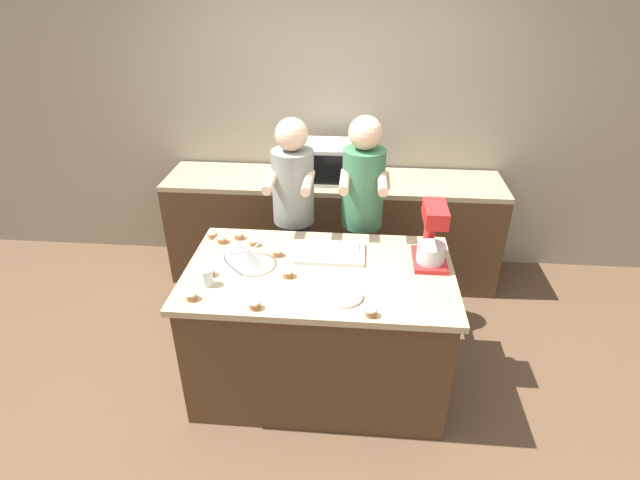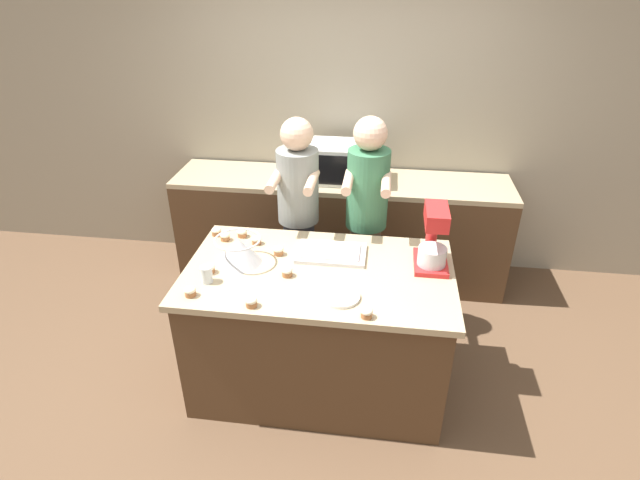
{
  "view_description": "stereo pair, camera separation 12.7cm",
  "coord_description": "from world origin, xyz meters",
  "px_view_note": "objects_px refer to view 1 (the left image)",
  "views": [
    {
      "loc": [
        0.22,
        -2.51,
        2.5
      ],
      "look_at": [
        0.0,
        0.05,
        1.06
      ],
      "focal_mm": 28.0,
      "sensor_mm": 36.0,
      "label": 1
    },
    {
      "loc": [
        0.35,
        -2.5,
        2.5
      ],
      "look_at": [
        0.0,
        0.05,
        1.06
      ],
      "focal_mm": 28.0,
      "sensor_mm": 36.0,
      "label": 2
    }
  ],
  "objects_px": {
    "mixing_bowl": "(238,252)",
    "cupcake_9": "(192,295)",
    "stand_mixer": "(432,238)",
    "microwave_oven": "(336,162)",
    "cupcake_4": "(254,241)",
    "cupcake_7": "(255,304)",
    "person_right": "(362,220)",
    "cupcake_1": "(213,234)",
    "drinking_glass": "(207,277)",
    "person_left": "(294,219)",
    "cupcake_8": "(222,239)",
    "cupcake_6": "(371,311)",
    "cupcake_2": "(209,271)",
    "cupcake_0": "(288,273)",
    "cupcake_3": "(277,252)",
    "baking_tray": "(330,252)",
    "small_plate": "(343,296)",
    "cupcake_5": "(239,235)"
  },
  "relations": [
    {
      "from": "cupcake_0",
      "to": "cupcake_8",
      "type": "distance_m",
      "value": 0.61
    },
    {
      "from": "cupcake_4",
      "to": "cupcake_7",
      "type": "distance_m",
      "value": 0.68
    },
    {
      "from": "cupcake_1",
      "to": "cupcake_7",
      "type": "distance_m",
      "value": 0.86
    },
    {
      "from": "cupcake_6",
      "to": "cupcake_9",
      "type": "height_order",
      "value": "same"
    },
    {
      "from": "baking_tray",
      "to": "microwave_oven",
      "type": "relative_size",
      "value": 0.8
    },
    {
      "from": "baking_tray",
      "to": "cupcake_1",
      "type": "bearing_deg",
      "value": 169.12
    },
    {
      "from": "cupcake_4",
      "to": "cupcake_8",
      "type": "bearing_deg",
      "value": 174.9
    },
    {
      "from": "cupcake_6",
      "to": "microwave_oven",
      "type": "bearing_deg",
      "value": 99.31
    },
    {
      "from": "mixing_bowl",
      "to": "microwave_oven",
      "type": "bearing_deg",
      "value": 68.64
    },
    {
      "from": "cupcake_2",
      "to": "cupcake_7",
      "type": "distance_m",
      "value": 0.44
    },
    {
      "from": "person_left",
      "to": "cupcake_9",
      "type": "height_order",
      "value": "person_left"
    },
    {
      "from": "cupcake_2",
      "to": "cupcake_7",
      "type": "xyz_separation_m",
      "value": [
        0.33,
        -0.29,
        0.0
      ]
    },
    {
      "from": "stand_mixer",
      "to": "cupcake_7",
      "type": "distance_m",
      "value": 1.13
    },
    {
      "from": "person_left",
      "to": "cupcake_3",
      "type": "bearing_deg",
      "value": -93.33
    },
    {
      "from": "cupcake_6",
      "to": "cupcake_8",
      "type": "distance_m",
      "value": 1.2
    },
    {
      "from": "person_right",
      "to": "drinking_glass",
      "type": "bearing_deg",
      "value": -133.85
    },
    {
      "from": "stand_mixer",
      "to": "cupcake_6",
      "type": "height_order",
      "value": "stand_mixer"
    },
    {
      "from": "mixing_bowl",
      "to": "cupcake_6",
      "type": "relative_size",
      "value": 4.43
    },
    {
      "from": "cupcake_0",
      "to": "cupcake_1",
      "type": "distance_m",
      "value": 0.71
    },
    {
      "from": "stand_mixer",
      "to": "cupcake_2",
      "type": "relative_size",
      "value": 6.08
    },
    {
      "from": "person_right",
      "to": "cupcake_4",
      "type": "relative_size",
      "value": 25.54
    },
    {
      "from": "cupcake_1",
      "to": "cupcake_3",
      "type": "distance_m",
      "value": 0.51
    },
    {
      "from": "mixing_bowl",
      "to": "cupcake_9",
      "type": "distance_m",
      "value": 0.42
    },
    {
      "from": "microwave_oven",
      "to": "drinking_glass",
      "type": "bearing_deg",
      "value": -112.4
    },
    {
      "from": "person_left",
      "to": "microwave_oven",
      "type": "height_order",
      "value": "person_left"
    },
    {
      "from": "drinking_glass",
      "to": "cupcake_7",
      "type": "relative_size",
      "value": 1.56
    },
    {
      "from": "baking_tray",
      "to": "cupcake_8",
      "type": "bearing_deg",
      "value": 172.53
    },
    {
      "from": "person_right",
      "to": "cupcake_7",
      "type": "relative_size",
      "value": 25.54
    },
    {
      "from": "stand_mixer",
      "to": "cupcake_3",
      "type": "relative_size",
      "value": 6.08
    },
    {
      "from": "cupcake_2",
      "to": "cupcake_8",
      "type": "relative_size",
      "value": 1.0
    },
    {
      "from": "baking_tray",
      "to": "microwave_oven",
      "type": "xyz_separation_m",
      "value": [
        -0.03,
        1.16,
        0.17
      ]
    },
    {
      "from": "small_plate",
      "to": "cupcake_7",
      "type": "bearing_deg",
      "value": -163.12
    },
    {
      "from": "cupcake_3",
      "to": "cupcake_8",
      "type": "bearing_deg",
      "value": 160.89
    },
    {
      "from": "stand_mixer",
      "to": "cupcake_9",
      "type": "relative_size",
      "value": 6.08
    },
    {
      "from": "cupcake_4",
      "to": "cupcake_9",
      "type": "distance_m",
      "value": 0.65
    },
    {
      "from": "cupcake_1",
      "to": "cupcake_0",
      "type": "bearing_deg",
      "value": -36.92
    },
    {
      "from": "stand_mixer",
      "to": "microwave_oven",
      "type": "xyz_separation_m",
      "value": [
        -0.65,
        1.2,
        0.02
      ]
    },
    {
      "from": "cupcake_1",
      "to": "cupcake_4",
      "type": "xyz_separation_m",
      "value": [
        0.3,
        -0.08,
        0.0
      ]
    },
    {
      "from": "cupcake_1",
      "to": "cupcake_2",
      "type": "relative_size",
      "value": 1.0
    },
    {
      "from": "baking_tray",
      "to": "cupcake_1",
      "type": "relative_size",
      "value": 6.76
    },
    {
      "from": "person_left",
      "to": "mixing_bowl",
      "type": "relative_size",
      "value": 5.68
    },
    {
      "from": "baking_tray",
      "to": "cupcake_7",
      "type": "bearing_deg",
      "value": -121.53
    },
    {
      "from": "drinking_glass",
      "to": "small_plate",
      "type": "bearing_deg",
      "value": -3.99
    },
    {
      "from": "microwave_oven",
      "to": "cupcake_3",
      "type": "height_order",
      "value": "microwave_oven"
    },
    {
      "from": "small_plate",
      "to": "cupcake_5",
      "type": "distance_m",
      "value": 0.94
    },
    {
      "from": "drinking_glass",
      "to": "cupcake_6",
      "type": "height_order",
      "value": "drinking_glass"
    },
    {
      "from": "person_left",
      "to": "cupcake_1",
      "type": "relative_size",
      "value": 25.14
    },
    {
      "from": "cupcake_4",
      "to": "cupcake_7",
      "type": "height_order",
      "value": "same"
    },
    {
      "from": "cupcake_4",
      "to": "drinking_glass",
      "type": "bearing_deg",
      "value": -110.23
    },
    {
      "from": "small_plate",
      "to": "cupcake_7",
      "type": "height_order",
      "value": "cupcake_7"
    }
  ]
}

